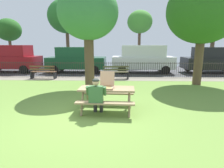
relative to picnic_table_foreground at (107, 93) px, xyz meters
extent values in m
cube|color=olive|center=(-0.68, 0.94, -0.61)|extent=(28.00, 11.21, 0.02)
cube|color=gray|center=(-0.68, 5.84, -0.60)|extent=(28.00, 1.40, 0.01)
cube|color=#424247|center=(-0.68, 9.61, -0.60)|extent=(28.00, 6.14, 0.01)
cube|color=#917A56|center=(0.00, 0.00, 0.14)|extent=(1.83, 0.84, 0.06)
cube|color=#917A56|center=(-0.03, -0.60, -0.16)|extent=(1.81, 0.36, 0.05)
cube|color=#917A56|center=(0.03, 0.60, -0.16)|extent=(1.81, 0.36, 0.05)
cylinder|color=#917A56|center=(-0.76, -0.38, -0.24)|extent=(0.09, 0.44, 0.74)
cylinder|color=#917A56|center=(-0.72, 0.45, -0.24)|extent=(0.09, 0.44, 0.74)
cylinder|color=#917A56|center=(0.72, -0.45, -0.24)|extent=(0.09, 0.44, 0.74)
cylinder|color=#917A56|center=(0.76, 0.38, -0.24)|extent=(0.09, 0.44, 0.74)
cube|color=tan|center=(-0.01, -0.08, 0.18)|extent=(0.51, 0.51, 0.01)
cube|color=silver|center=(-0.01, -0.08, 0.19)|extent=(0.47, 0.47, 0.00)
cube|color=tan|center=(-0.03, -0.31, 0.21)|extent=(0.48, 0.05, 0.04)
cube|color=tan|center=(0.01, 0.15, 0.21)|extent=(0.48, 0.05, 0.04)
cube|color=tan|center=(-0.24, -0.06, 0.21)|extent=(0.05, 0.48, 0.04)
cube|color=tan|center=(0.22, -0.10, 0.21)|extent=(0.05, 0.48, 0.04)
cube|color=tan|center=(0.01, 0.17, 0.46)|extent=(0.48, 0.13, 0.47)
cylinder|color=tan|center=(-0.01, -0.08, 0.19)|extent=(0.40, 0.40, 0.01)
cylinder|color=#F2CF73|center=(-0.01, -0.08, 0.20)|extent=(0.37, 0.37, 0.00)
pyramid|color=#F0BC50|center=(-0.41, -0.04, 0.18)|extent=(0.24, 0.27, 0.01)
cube|color=tan|center=(-0.36, 0.06, 0.18)|extent=(0.17, 0.11, 0.02)
cylinder|color=#2F2F2F|center=(-0.37, -0.16, -0.38)|extent=(0.12, 0.12, 0.44)
cylinder|color=#2F2F2F|center=(-0.38, -0.37, -0.13)|extent=(0.17, 0.43, 0.15)
cylinder|color=#2F2F2F|center=(-0.17, -0.17, -0.38)|extent=(0.12, 0.12, 0.44)
cylinder|color=#2F2F2F|center=(-0.18, -0.38, -0.13)|extent=(0.17, 0.43, 0.15)
cube|color=#386638|center=(-0.29, -0.59, 0.10)|extent=(0.43, 0.24, 0.52)
cylinder|color=#386638|center=(-0.55, -0.53, 0.21)|extent=(0.10, 0.21, 0.31)
cylinder|color=#386638|center=(-0.03, -0.55, 0.21)|extent=(0.10, 0.21, 0.31)
sphere|color=tan|center=(-0.29, -0.57, 0.48)|extent=(0.21, 0.21, 0.21)
ellipsoid|color=#262C25|center=(-0.29, -0.58, 0.53)|extent=(0.21, 0.20, 0.12)
cylinder|color=#2D2823|center=(-0.68, 6.54, 0.33)|extent=(20.66, 0.03, 0.03)
cylinder|color=#2D2823|center=(-0.68, 6.54, -0.45)|extent=(20.66, 0.03, 0.03)
cylinder|color=#2D2823|center=(-7.71, 6.54, -0.09)|extent=(0.02, 0.02, 1.01)
cylinder|color=#2D2823|center=(-7.57, 6.54, -0.09)|extent=(0.02, 0.02, 1.01)
cylinder|color=#2D2823|center=(-7.43, 6.54, -0.09)|extent=(0.02, 0.02, 1.01)
cylinder|color=#2D2823|center=(-7.29, 6.54, -0.09)|extent=(0.02, 0.02, 1.01)
cylinder|color=#2D2823|center=(-7.15, 6.54, -0.09)|extent=(0.02, 0.02, 1.01)
cylinder|color=#2D2823|center=(-7.01, 6.54, -0.09)|extent=(0.02, 0.02, 1.01)
cylinder|color=#2D2823|center=(-6.87, 6.54, -0.09)|extent=(0.02, 0.02, 1.01)
cylinder|color=#2D2823|center=(-6.73, 6.54, -0.09)|extent=(0.02, 0.02, 1.01)
cylinder|color=#2D2823|center=(-6.59, 6.54, -0.09)|extent=(0.02, 0.02, 1.01)
cylinder|color=#2D2823|center=(-6.45, 6.54, -0.09)|extent=(0.02, 0.02, 1.01)
cylinder|color=#2D2823|center=(-6.31, 6.54, -0.09)|extent=(0.02, 0.02, 1.01)
cylinder|color=#2D2823|center=(-6.17, 6.54, -0.09)|extent=(0.02, 0.02, 1.01)
cylinder|color=#2D2823|center=(-6.03, 6.54, -0.09)|extent=(0.02, 0.02, 1.01)
cylinder|color=#2D2823|center=(-5.88, 6.54, -0.09)|extent=(0.02, 0.02, 1.01)
cylinder|color=#2D2823|center=(-5.74, 6.54, -0.09)|extent=(0.02, 0.02, 1.01)
cylinder|color=#2D2823|center=(-5.60, 6.54, -0.09)|extent=(0.02, 0.02, 1.01)
cylinder|color=#2D2823|center=(-5.46, 6.54, -0.09)|extent=(0.02, 0.02, 1.01)
cylinder|color=#2D2823|center=(-5.32, 6.54, -0.09)|extent=(0.02, 0.02, 1.01)
cylinder|color=#2D2823|center=(-5.18, 6.54, -0.09)|extent=(0.02, 0.02, 1.01)
cylinder|color=#2D2823|center=(-5.04, 6.54, -0.09)|extent=(0.02, 0.02, 1.01)
cylinder|color=#2D2823|center=(-4.90, 6.54, -0.09)|extent=(0.02, 0.02, 1.01)
cylinder|color=#2D2823|center=(-4.76, 6.54, -0.09)|extent=(0.02, 0.02, 1.01)
cylinder|color=#2D2823|center=(-4.62, 6.54, -0.09)|extent=(0.02, 0.02, 1.01)
cylinder|color=#2D2823|center=(-4.48, 6.54, -0.09)|extent=(0.02, 0.02, 1.01)
cylinder|color=#2D2823|center=(-4.34, 6.54, -0.09)|extent=(0.02, 0.02, 1.01)
cylinder|color=#2D2823|center=(-4.20, 6.54, -0.09)|extent=(0.02, 0.02, 1.01)
cylinder|color=#2D2823|center=(-4.06, 6.54, -0.09)|extent=(0.02, 0.02, 1.01)
cylinder|color=#2D2823|center=(-3.92, 6.54, -0.09)|extent=(0.02, 0.02, 1.01)
cylinder|color=#2D2823|center=(-3.78, 6.54, -0.09)|extent=(0.02, 0.02, 1.01)
cylinder|color=#2D2823|center=(-3.64, 6.54, -0.09)|extent=(0.02, 0.02, 1.01)
cylinder|color=#2D2823|center=(-3.50, 6.54, -0.09)|extent=(0.02, 0.02, 1.01)
cylinder|color=#2D2823|center=(-3.35, 6.54, -0.09)|extent=(0.02, 0.02, 1.01)
cylinder|color=#2D2823|center=(-3.21, 6.54, -0.09)|extent=(0.02, 0.02, 1.01)
cylinder|color=#2D2823|center=(-3.07, 6.54, -0.09)|extent=(0.02, 0.02, 1.01)
cylinder|color=#2D2823|center=(-2.93, 6.54, -0.09)|extent=(0.02, 0.02, 1.01)
cylinder|color=#2D2823|center=(-2.79, 6.54, -0.09)|extent=(0.02, 0.02, 1.01)
cylinder|color=#2D2823|center=(-2.65, 6.54, -0.09)|extent=(0.02, 0.02, 1.01)
cylinder|color=#2D2823|center=(-2.51, 6.54, -0.09)|extent=(0.02, 0.02, 1.01)
cylinder|color=#2D2823|center=(-2.37, 6.54, -0.09)|extent=(0.02, 0.02, 1.01)
cylinder|color=#2D2823|center=(-2.23, 6.54, -0.09)|extent=(0.02, 0.02, 1.01)
cylinder|color=#2D2823|center=(-2.09, 6.54, -0.09)|extent=(0.02, 0.02, 1.01)
cylinder|color=#2D2823|center=(-1.95, 6.54, -0.09)|extent=(0.02, 0.02, 1.01)
cylinder|color=#2D2823|center=(-1.81, 6.54, -0.09)|extent=(0.02, 0.02, 1.01)
cylinder|color=#2D2823|center=(-1.67, 6.54, -0.09)|extent=(0.02, 0.02, 1.01)
cylinder|color=#2D2823|center=(-1.53, 6.54, -0.09)|extent=(0.02, 0.02, 1.01)
cylinder|color=#2D2823|center=(-1.39, 6.54, -0.09)|extent=(0.02, 0.02, 1.01)
cylinder|color=#2D2823|center=(-1.25, 6.54, -0.09)|extent=(0.02, 0.02, 1.01)
cylinder|color=#2D2823|center=(-1.11, 6.54, -0.09)|extent=(0.02, 0.02, 1.01)
cylinder|color=#2D2823|center=(-0.97, 6.54, -0.09)|extent=(0.02, 0.02, 1.01)
cylinder|color=#2D2823|center=(-0.83, 6.54, -0.09)|extent=(0.02, 0.02, 1.01)
cylinder|color=#2D2823|center=(-0.68, 6.54, -0.09)|extent=(0.02, 0.02, 1.01)
cylinder|color=#2D2823|center=(-0.54, 6.54, -0.09)|extent=(0.02, 0.02, 1.01)
cylinder|color=#2D2823|center=(-0.40, 6.54, -0.09)|extent=(0.02, 0.02, 1.01)
cylinder|color=#2D2823|center=(-0.26, 6.54, -0.09)|extent=(0.02, 0.02, 1.01)
cylinder|color=#2D2823|center=(-0.12, 6.54, -0.09)|extent=(0.02, 0.02, 1.01)
cylinder|color=#2D2823|center=(0.02, 6.54, -0.09)|extent=(0.02, 0.02, 1.01)
cylinder|color=#2D2823|center=(0.16, 6.54, -0.09)|extent=(0.02, 0.02, 1.01)
cylinder|color=#2D2823|center=(0.30, 6.54, -0.09)|extent=(0.02, 0.02, 1.01)
cylinder|color=#2D2823|center=(0.44, 6.54, -0.09)|extent=(0.02, 0.02, 1.01)
cylinder|color=#2D2823|center=(0.58, 6.54, -0.09)|extent=(0.02, 0.02, 1.01)
cylinder|color=#2D2823|center=(0.72, 6.54, -0.09)|extent=(0.02, 0.02, 1.01)
cylinder|color=#2D2823|center=(0.86, 6.54, -0.09)|extent=(0.02, 0.02, 1.01)
cylinder|color=#2D2823|center=(1.00, 6.54, -0.09)|extent=(0.02, 0.02, 1.01)
cylinder|color=#2D2823|center=(1.14, 6.54, -0.09)|extent=(0.02, 0.02, 1.01)
cylinder|color=#2D2823|center=(1.28, 6.54, -0.09)|extent=(0.02, 0.02, 1.01)
cylinder|color=#2D2823|center=(1.42, 6.54, -0.09)|extent=(0.02, 0.02, 1.01)
cylinder|color=#2D2823|center=(1.56, 6.54, -0.09)|extent=(0.02, 0.02, 1.01)
cylinder|color=#2D2823|center=(1.70, 6.54, -0.09)|extent=(0.02, 0.02, 1.01)
cylinder|color=#2D2823|center=(1.85, 6.54, -0.09)|extent=(0.02, 0.02, 1.01)
cylinder|color=#2D2823|center=(1.99, 6.54, -0.09)|extent=(0.02, 0.02, 1.01)
cylinder|color=#2D2823|center=(2.13, 6.54, -0.09)|extent=(0.02, 0.02, 1.01)
cylinder|color=#2D2823|center=(2.27, 6.54, -0.09)|extent=(0.02, 0.02, 1.01)
cylinder|color=#2D2823|center=(2.41, 6.54, -0.09)|extent=(0.02, 0.02, 1.01)
cylinder|color=#2D2823|center=(2.55, 6.54, -0.09)|extent=(0.02, 0.02, 1.01)
cylinder|color=#2D2823|center=(2.69, 6.54, -0.09)|extent=(0.02, 0.02, 1.01)
cylinder|color=#2D2823|center=(2.83, 6.54, -0.09)|extent=(0.02, 0.02, 1.01)
cylinder|color=#2D2823|center=(2.97, 6.54, -0.09)|extent=(0.02, 0.02, 1.01)
cylinder|color=#2D2823|center=(3.11, 6.54, -0.09)|extent=(0.02, 0.02, 1.01)
cylinder|color=#2D2823|center=(3.25, 6.54, -0.09)|extent=(0.02, 0.02, 1.01)
cylinder|color=#2D2823|center=(3.39, 6.54, -0.09)|extent=(0.02, 0.02, 1.01)
cylinder|color=#2D2823|center=(3.53, 6.54, -0.09)|extent=(0.02, 0.02, 1.01)
cylinder|color=#2D2823|center=(3.67, 6.54, -0.09)|extent=(0.02, 0.02, 1.01)
cylinder|color=#2D2823|center=(3.81, 6.54, -0.09)|extent=(0.02, 0.02, 1.01)
cylinder|color=#2D2823|center=(3.95, 6.54, -0.09)|extent=(0.02, 0.02, 1.01)
cylinder|color=#2D2823|center=(4.09, 6.54, -0.09)|extent=(0.02, 0.02, 1.01)
cylinder|color=#2D2823|center=(4.23, 6.54, -0.09)|extent=(0.02, 0.02, 1.01)
cylinder|color=#2D2823|center=(4.37, 6.54, -0.09)|extent=(0.02, 0.02, 1.01)
cylinder|color=#2D2823|center=(4.52, 6.54, -0.09)|extent=(0.02, 0.02, 1.01)
cylinder|color=#2D2823|center=(4.66, 6.54, -0.09)|extent=(0.02, 0.02, 1.01)
cylinder|color=#2D2823|center=(4.80, 6.54, -0.09)|extent=(0.02, 0.02, 1.01)
cylinder|color=#2D2823|center=(4.94, 6.54, -0.09)|extent=(0.02, 0.02, 1.01)
cylinder|color=#2D2823|center=(5.08, 6.54, -0.09)|extent=(0.02, 0.02, 1.01)
cylinder|color=#2D2823|center=(5.22, 6.54, -0.09)|extent=(0.02, 0.02, 1.01)
cylinder|color=#2D2823|center=(5.36, 6.54, -0.09)|extent=(0.02, 0.02, 1.01)
cylinder|color=#2D2823|center=(5.50, 6.54, -0.09)|extent=(0.02, 0.02, 1.01)
cylinder|color=#2D2823|center=(5.64, 6.54, -0.09)|extent=(0.02, 0.02, 1.01)
cylinder|color=#2D2823|center=(5.78, 6.54, -0.09)|extent=(0.02, 0.02, 1.01)
cylinder|color=#2D2823|center=(5.92, 6.54, -0.09)|extent=(0.02, 0.02, 1.01)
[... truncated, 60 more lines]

